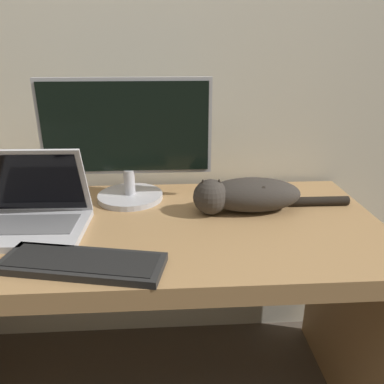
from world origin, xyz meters
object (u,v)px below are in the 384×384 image
(laptop, at_px, (31,214))
(cat, at_px, (246,194))
(monitor, at_px, (127,140))
(external_keyboard, at_px, (82,263))

(laptop, distance_m, cat, 0.69)
(monitor, height_order, laptop, monitor)
(monitor, bearing_deg, external_keyboard, -99.99)
(external_keyboard, height_order, cat, cat)
(laptop, relative_size, cat, 0.60)
(monitor, height_order, external_keyboard, monitor)
(external_keyboard, xyz_separation_m, cat, (0.48, 0.32, 0.05))
(monitor, relative_size, external_keyboard, 1.36)
(cat, bearing_deg, monitor, 162.69)
(external_keyboard, bearing_deg, cat, 45.52)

